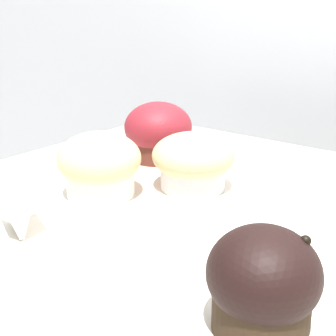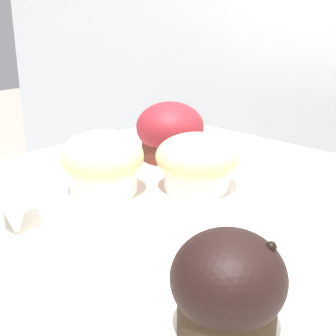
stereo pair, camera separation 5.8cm
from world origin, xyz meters
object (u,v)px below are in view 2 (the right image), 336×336
muffin_front_center (197,162)px  muffin_back_left (228,288)px  muffin_front_left (103,162)px  muffin_back_right (170,132)px

muffin_front_center → muffin_back_left: (0.21, -0.21, 0.00)m
muffin_front_center → muffin_front_left: size_ratio=1.02×
muffin_front_center → muffin_back_right: (-0.12, 0.07, 0.00)m
muffin_back_left → muffin_front_left: size_ratio=0.79×
muffin_front_center → muffin_back_left: muffin_back_left is taller
muffin_back_left → muffin_front_left: 0.31m
muffin_back_right → muffin_back_left: bearing=-40.5°
muffin_back_right → muffin_front_left: size_ratio=1.00×
muffin_back_right → muffin_front_center: bearing=-31.2°
muffin_back_left → muffin_back_right: size_ratio=0.79×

